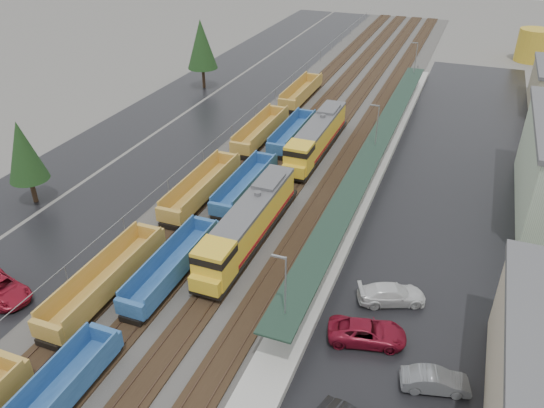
{
  "coord_description": "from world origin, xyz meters",
  "views": [
    {
      "loc": [
        18.6,
        -5.86,
        28.14
      ],
      "look_at": [
        2.57,
        35.37,
        2.0
      ],
      "focal_mm": 35.0,
      "sensor_mm": 36.0,
      "label": 1
    }
  ],
  "objects_px": {
    "locomotive_lead": "(247,225)",
    "parked_car_east_b": "(367,332)",
    "well_string_yellow": "(161,228)",
    "well_string_blue": "(173,266)",
    "parked_car_west_c": "(0,289)",
    "storage_tank": "(533,45)",
    "parked_car_east_e": "(435,381)",
    "locomotive_trail": "(316,138)",
    "parked_car_east_c": "(392,294)"
  },
  "relations": [
    {
      "from": "locomotive_lead",
      "to": "parked_car_east_e",
      "type": "relative_size",
      "value": 4.18
    },
    {
      "from": "locomotive_lead",
      "to": "well_string_blue",
      "type": "distance_m",
      "value": 7.71
    },
    {
      "from": "well_string_yellow",
      "to": "parked_car_east_b",
      "type": "distance_m",
      "value": 21.65
    },
    {
      "from": "locomotive_trail",
      "to": "parked_car_west_c",
      "type": "bearing_deg",
      "value": -114.16
    },
    {
      "from": "storage_tank",
      "to": "parked_car_west_c",
      "type": "relative_size",
      "value": 1.02
    },
    {
      "from": "parked_car_west_c",
      "to": "parked_car_east_b",
      "type": "bearing_deg",
      "value": -64.02
    },
    {
      "from": "well_string_blue",
      "to": "parked_car_west_c",
      "type": "relative_size",
      "value": 12.56
    },
    {
      "from": "well_string_yellow",
      "to": "parked_car_east_c",
      "type": "relative_size",
      "value": 18.06
    },
    {
      "from": "parked_car_west_c",
      "to": "parked_car_east_c",
      "type": "xyz_separation_m",
      "value": [
        29.27,
        10.69,
        -0.04
      ]
    },
    {
      "from": "parked_car_east_b",
      "to": "parked_car_west_c",
      "type": "bearing_deg",
      "value": 88.45
    },
    {
      "from": "locomotive_lead",
      "to": "parked_car_east_e",
      "type": "xyz_separation_m",
      "value": [
        17.89,
        -10.59,
        -1.53
      ]
    },
    {
      "from": "storage_tank",
      "to": "parked_car_east_b",
      "type": "xyz_separation_m",
      "value": [
        -13.16,
        -84.15,
        -2.22
      ]
    },
    {
      "from": "parked_car_west_c",
      "to": "parked_car_east_e",
      "type": "height_order",
      "value": "parked_car_west_c"
    },
    {
      "from": "locomotive_trail",
      "to": "parked_car_west_c",
      "type": "relative_size",
      "value": 3.17
    },
    {
      "from": "parked_car_east_b",
      "to": "parked_car_east_c",
      "type": "distance_m",
      "value": 4.95
    },
    {
      "from": "well_string_yellow",
      "to": "parked_car_east_b",
      "type": "xyz_separation_m",
      "value": [
        20.79,
        -6.01,
        -0.41
      ]
    },
    {
      "from": "storage_tank",
      "to": "parked_car_east_e",
      "type": "relative_size",
      "value": 1.35
    },
    {
      "from": "locomotive_trail",
      "to": "well_string_yellow",
      "type": "distance_m",
      "value": 24.28
    },
    {
      "from": "locomotive_trail",
      "to": "parked_car_east_e",
      "type": "height_order",
      "value": "locomotive_trail"
    },
    {
      "from": "locomotive_trail",
      "to": "storage_tank",
      "type": "xyz_separation_m",
      "value": [
        25.96,
        55.25,
        0.74
      ]
    },
    {
      "from": "storage_tank",
      "to": "locomotive_lead",
      "type": "bearing_deg",
      "value": -108.8
    },
    {
      "from": "well_string_blue",
      "to": "parked_car_west_c",
      "type": "xyz_separation_m",
      "value": [
        -11.57,
        -7.23,
        -0.31
      ]
    },
    {
      "from": "well_string_yellow",
      "to": "parked_car_east_c",
      "type": "bearing_deg",
      "value": -3.01
    },
    {
      "from": "well_string_blue",
      "to": "parked_car_east_b",
      "type": "bearing_deg",
      "value": -4.79
    },
    {
      "from": "locomotive_lead",
      "to": "parked_car_east_b",
      "type": "height_order",
      "value": "locomotive_lead"
    },
    {
      "from": "parked_car_east_b",
      "to": "parked_car_east_c",
      "type": "xyz_separation_m",
      "value": [
        0.9,
        4.87,
        -0.01
      ]
    },
    {
      "from": "locomotive_lead",
      "to": "locomotive_trail",
      "type": "relative_size",
      "value": 1.0
    },
    {
      "from": "well_string_yellow",
      "to": "parked_car_east_e",
      "type": "xyz_separation_m",
      "value": [
        25.89,
        -8.69,
        -0.46
      ]
    },
    {
      "from": "parked_car_east_b",
      "to": "storage_tank",
      "type": "bearing_deg",
      "value": -22.03
    },
    {
      "from": "storage_tank",
      "to": "parked_car_east_b",
      "type": "distance_m",
      "value": 85.2
    },
    {
      "from": "well_string_blue",
      "to": "parked_car_east_c",
      "type": "xyz_separation_m",
      "value": [
        17.7,
        3.46,
        -0.35
      ]
    },
    {
      "from": "well_string_yellow",
      "to": "parked_car_west_c",
      "type": "height_order",
      "value": "well_string_yellow"
    },
    {
      "from": "locomotive_trail",
      "to": "parked_car_east_b",
      "type": "bearing_deg",
      "value": -66.12
    },
    {
      "from": "well_string_yellow",
      "to": "storage_tank",
      "type": "xyz_separation_m",
      "value": [
        33.96,
        78.14,
        1.81
      ]
    },
    {
      "from": "well_string_yellow",
      "to": "parked_car_west_c",
      "type": "distance_m",
      "value": 14.05
    },
    {
      "from": "parked_car_east_b",
      "to": "parked_car_east_e",
      "type": "height_order",
      "value": "parked_car_east_b"
    },
    {
      "from": "parked_car_east_c",
      "to": "locomotive_lead",
      "type": "bearing_deg",
      "value": 54.52
    },
    {
      "from": "well_string_blue",
      "to": "parked_car_east_b",
      "type": "xyz_separation_m",
      "value": [
        16.79,
        -1.41,
        -0.34
      ]
    },
    {
      "from": "parked_car_east_c",
      "to": "storage_tank",
      "type": "bearing_deg",
      "value": -31.78
    },
    {
      "from": "storage_tank",
      "to": "parked_car_east_e",
      "type": "height_order",
      "value": "storage_tank"
    },
    {
      "from": "storage_tank",
      "to": "parked_car_west_c",
      "type": "xyz_separation_m",
      "value": [
        -41.53,
        -89.97,
        -2.19
      ]
    },
    {
      "from": "well_string_yellow",
      "to": "parked_car_east_e",
      "type": "height_order",
      "value": "well_string_yellow"
    },
    {
      "from": "parked_car_west_c",
      "to": "parked_car_east_e",
      "type": "relative_size",
      "value": 1.32
    },
    {
      "from": "well_string_yellow",
      "to": "well_string_blue",
      "type": "bearing_deg",
      "value": -48.98
    },
    {
      "from": "locomotive_trail",
      "to": "well_string_blue",
      "type": "xyz_separation_m",
      "value": [
        -4.0,
        -27.49,
        -1.13
      ]
    },
    {
      "from": "parked_car_east_c",
      "to": "parked_car_west_c",
      "type": "bearing_deg",
      "value": 87.07
    },
    {
      "from": "locomotive_trail",
      "to": "parked_car_east_c",
      "type": "relative_size",
      "value": 3.47
    },
    {
      "from": "well_string_yellow",
      "to": "well_string_blue",
      "type": "height_order",
      "value": "well_string_yellow"
    },
    {
      "from": "parked_car_east_b",
      "to": "parked_car_east_c",
      "type": "relative_size",
      "value": 1.05
    },
    {
      "from": "locomotive_trail",
      "to": "well_string_blue",
      "type": "height_order",
      "value": "locomotive_trail"
    }
  ]
}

